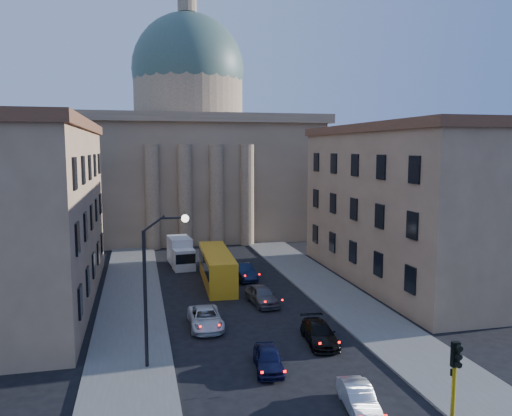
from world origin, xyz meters
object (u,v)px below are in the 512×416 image
(traffic_light, at_px, (454,380))
(city_bus, at_px, (217,266))
(street_lamp, at_px, (154,278))
(box_truck, at_px, (181,253))
(car_right_near, at_px, (358,398))
(car_left_near, at_px, (268,359))

(traffic_light, bearing_deg, city_bus, 102.74)
(street_lamp, xyz_separation_m, city_bus, (6.17, 16.99, -3.67))
(street_lamp, bearing_deg, box_truck, 81.91)
(traffic_light, distance_m, car_right_near, 4.68)
(car_left_near, distance_m, box_truck, 26.52)
(car_right_near, bearing_deg, street_lamp, 150.81)
(traffic_light, height_order, car_right_near, traffic_light)
(car_left_near, relative_size, city_bus, 0.36)
(street_lamp, bearing_deg, car_left_near, -15.74)
(car_right_near, height_order, box_truck, box_truck)
(car_left_near, bearing_deg, street_lamp, 172.14)
(car_right_near, bearing_deg, city_bus, 105.24)
(street_lamp, xyz_separation_m, car_left_near, (6.17, -1.74, -4.63))
(city_bus, distance_m, box_truck, 8.10)
(traffic_light, xyz_separation_m, box_truck, (-8.77, 34.64, -1.16))
(city_bus, bearing_deg, street_lamp, -107.52)
(street_lamp, bearing_deg, city_bus, 70.04)
(traffic_light, relative_size, city_bus, 0.40)
(city_bus, bearing_deg, car_left_near, -87.57)
(traffic_light, bearing_deg, car_left_near, 126.45)
(car_right_near, height_order, city_bus, city_bus)
(traffic_light, xyz_separation_m, car_left_near, (-6.10, 8.26, -1.93))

